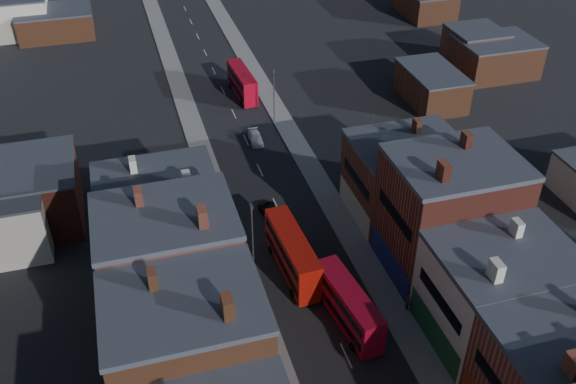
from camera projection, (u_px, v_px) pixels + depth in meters
pavement_west at (208, 169)px, 83.31m from camera, size 3.00×200.00×0.12m
pavement_east at (303, 155)px, 86.27m from camera, size 3.00×200.00×0.12m
lamp_post_2 at (252, 232)px, 65.23m from camera, size 0.25×0.70×8.12m
lamp_post_3 at (274, 93)px, 91.15m from camera, size 0.25×0.70×8.12m
bus_0 at (292, 254)px, 65.85m from camera, size 3.19×11.01×4.71m
bus_1 at (348, 305)px, 60.09m from camera, size 3.53×10.19×4.31m
bus_2 at (242, 82)px, 99.43m from camera, size 2.86×9.90×4.23m
car_2 at (271, 213)px, 74.83m from camera, size 2.21×4.24×1.14m
car_3 at (256, 138)px, 88.84m from camera, size 1.85×4.21×1.20m
ped_3 at (407, 302)px, 62.27m from camera, size 0.50×1.04×1.76m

